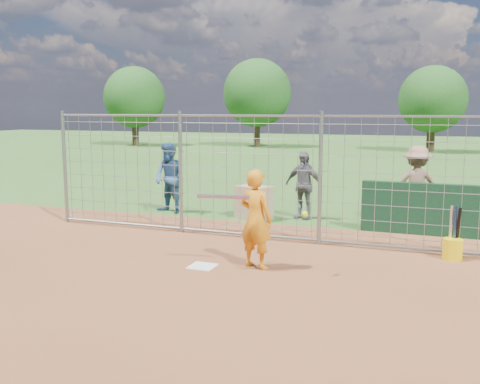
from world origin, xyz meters
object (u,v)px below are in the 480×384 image
at_px(bystander_b, 303,185).
at_px(equipment_bin, 254,202).
at_px(batter, 256,219).
at_px(bystander_c, 416,185).
at_px(bystander_a, 170,178).
at_px(bucket_with_bats, 453,246).

distance_m(bystander_b, equipment_bin, 1.27).
xyz_separation_m(batter, bystander_c, (2.32, 4.62, 0.07)).
xyz_separation_m(bystander_a, bucket_with_bats, (6.73, -2.15, -0.66)).
relative_size(bystander_a, bystander_c, 1.00).
distance_m(batter, bystander_c, 5.17).
bearing_deg(bystander_a, bucket_with_bats, -0.85).
bearing_deg(bystander_c, bystander_a, 1.88).
bearing_deg(bystander_c, equipment_bin, 5.79).
xyz_separation_m(bystander_c, bucket_with_bats, (0.77, -2.94, -0.66)).
relative_size(bystander_a, bucket_with_bats, 1.85).
bearing_deg(bystander_c, bucket_with_bats, 98.99).
relative_size(batter, bystander_a, 0.92).
bearing_deg(bystander_c, batter, 57.69).
bearing_deg(batter, bystander_a, -30.71).
relative_size(batter, bystander_b, 1.01).
bearing_deg(batter, bystander_c, -100.84).
bearing_deg(batter, equipment_bin, -54.61).
height_order(bystander_b, equipment_bin, bystander_b).
bearing_deg(equipment_bin, bystander_a, -157.97).
relative_size(batter, bystander_c, 0.92).
relative_size(bystander_b, bucket_with_bats, 1.68).
bearing_deg(batter, bucket_with_bats, -135.65).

